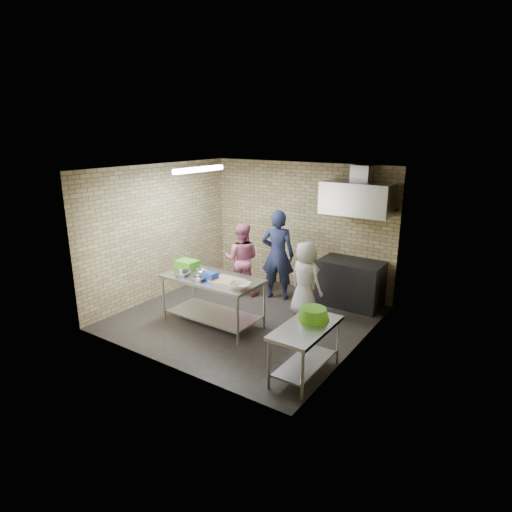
{
  "coord_description": "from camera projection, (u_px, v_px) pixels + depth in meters",
  "views": [
    {
      "loc": [
        4.19,
        -5.86,
        3.3
      ],
      "look_at": [
        0.1,
        0.2,
        1.15
      ],
      "focal_mm": 29.88,
      "sensor_mm": 36.0,
      "label": 1
    }
  ],
  "objects": [
    {
      "name": "green_crate",
      "position": [
        187.0,
        265.0,
        7.8
      ],
      "size": [
        0.39,
        0.29,
        0.16
      ],
      "primitive_type": "cube",
      "color": "green",
      "rests_on": "prep_table"
    },
    {
      "name": "stove",
      "position": [
        351.0,
        283.0,
        8.3
      ],
      "size": [
        1.2,
        0.7,
        0.9
      ],
      "primitive_type": "cube",
      "color": "black",
      "rests_on": "floor"
    },
    {
      "name": "green_basin",
      "position": [
        313.0,
        314.0,
        5.98
      ],
      "size": [
        0.46,
        0.46,
        0.17
      ],
      "primitive_type": null,
      "color": "#59C626",
      "rests_on": "side_counter"
    },
    {
      "name": "floor",
      "position": [
        245.0,
        317.0,
        7.84
      ],
      "size": [
        4.2,
        4.2,
        0.0
      ],
      "primitive_type": "plane",
      "color": "black",
      "rests_on": "ground"
    },
    {
      "name": "wall_shelf",
      "position": [
        376.0,
        208.0,
        7.92
      ],
      "size": [
        0.8,
        0.2,
        0.04
      ],
      "primitive_type": "cube",
      "color": "#3F2B19",
      "rests_on": "back_wall"
    },
    {
      "name": "mixing_bowl_c",
      "position": [
        199.0,
        278.0,
        7.22
      ],
      "size": [
        0.31,
        0.31,
        0.06
      ],
      "primitive_type": "imported",
      "rotation": [
        0.0,
        0.0,
        0.27
      ],
      "color": "silver",
      "rests_on": "prep_table"
    },
    {
      "name": "mixing_bowl_b",
      "position": [
        201.0,
        272.0,
        7.54
      ],
      "size": [
        0.26,
        0.26,
        0.07
      ],
      "primitive_type": "imported",
      "rotation": [
        0.0,
        0.0,
        0.27
      ],
      "color": "silver",
      "rests_on": "prep_table"
    },
    {
      "name": "ceiling",
      "position": [
        244.0,
        169.0,
        7.08
      ],
      "size": [
        4.2,
        4.2,
        0.0
      ],
      "primitive_type": "plane",
      "rotation": [
        3.14,
        0.0,
        0.0
      ],
      "color": "black",
      "rests_on": "ground"
    },
    {
      "name": "bottle_red",
      "position": [
        363.0,
        201.0,
        8.02
      ],
      "size": [
        0.07,
        0.07,
        0.18
      ],
      "primitive_type": "cylinder",
      "color": "#B22619",
      "rests_on": "wall_shelf"
    },
    {
      "name": "left_wall",
      "position": [
        160.0,
        232.0,
        8.59
      ],
      "size": [
        0.06,
        4.0,
        2.7
      ],
      "primitive_type": "cube",
      "color": "tan",
      "rests_on": "ground"
    },
    {
      "name": "back_wall",
      "position": [
        299.0,
        227.0,
        9.05
      ],
      "size": [
        4.2,
        0.06,
        2.7
      ],
      "primitive_type": "cube",
      "color": "tan",
      "rests_on": "ground"
    },
    {
      "name": "hood_duct",
      "position": [
        362.0,
        173.0,
        7.87
      ],
      "size": [
        0.35,
        0.3,
        0.3
      ],
      "primitive_type": "cube",
      "color": "#A5A8AD",
      "rests_on": "back_wall"
    },
    {
      "name": "bottle_green",
      "position": [
        384.0,
        204.0,
        7.81
      ],
      "size": [
        0.06,
        0.06,
        0.15
      ],
      "primitive_type": "cylinder",
      "color": "green",
      "rests_on": "wall_shelf"
    },
    {
      "name": "mixing_bowl_a",
      "position": [
        183.0,
        273.0,
        7.45
      ],
      "size": [
        0.33,
        0.33,
        0.07
      ],
      "primitive_type": "imported",
      "rotation": [
        0.0,
        0.0,
        0.27
      ],
      "color": "#AEAFB5",
      "rests_on": "prep_table"
    },
    {
      "name": "man_navy",
      "position": [
        278.0,
        255.0,
        8.54
      ],
      "size": [
        0.77,
        0.62,
        1.83
      ],
      "primitive_type": "imported",
      "rotation": [
        0.0,
        0.0,
        3.45
      ],
      "color": "#151B36",
      "rests_on": "floor"
    },
    {
      "name": "blue_tub",
      "position": [
        211.0,
        276.0,
        7.22
      ],
      "size": [
        0.19,
        0.19,
        0.13
      ],
      "primitive_type": "cube",
      "color": "blue",
      "rests_on": "prep_table"
    },
    {
      "name": "range_hood",
      "position": [
        357.0,
        199.0,
        7.88
      ],
      "size": [
        1.3,
        0.6,
        0.6
      ],
      "primitive_type": "cube",
      "color": "silver",
      "rests_on": "back_wall"
    },
    {
      "name": "woman_pink",
      "position": [
        242.0,
        259.0,
        8.8
      ],
      "size": [
        0.91,
        0.83,
        1.51
      ],
      "primitive_type": "imported",
      "rotation": [
        0.0,
        0.0,
        3.58
      ],
      "color": "#C26786",
      "rests_on": "floor"
    },
    {
      "name": "cutting_board",
      "position": [
        228.0,
        281.0,
        7.14
      ],
      "size": [
        0.53,
        0.41,
        0.03
      ],
      "primitive_type": "cube",
      "color": "#D9B17D",
      "rests_on": "prep_table"
    },
    {
      "name": "side_counter",
      "position": [
        305.0,
        351.0,
        5.9
      ],
      "size": [
        0.6,
        1.2,
        0.75
      ],
      "primitive_type": "cube",
      "color": "silver",
      "rests_on": "floor"
    },
    {
      "name": "front_wall",
      "position": [
        161.0,
        278.0,
        5.87
      ],
      "size": [
        4.2,
        0.06,
        2.7
      ],
      "primitive_type": "cube",
      "color": "tan",
      "rests_on": "ground"
    },
    {
      "name": "ceramic_bowl",
      "position": [
        240.0,
        286.0,
        6.84
      ],
      "size": [
        0.41,
        0.41,
        0.08
      ],
      "primitive_type": "imported",
      "rotation": [
        0.0,
        0.0,
        0.27
      ],
      "color": "beige",
      "rests_on": "prep_table"
    },
    {
      "name": "woman_white",
      "position": [
        305.0,
        279.0,
        7.76
      ],
      "size": [
        0.79,
        0.62,
        1.41
      ],
      "primitive_type": "imported",
      "rotation": [
        0.0,
        0.0,
        2.86
      ],
      "color": "silver",
      "rests_on": "floor"
    },
    {
      "name": "fluorescent_fixture",
      "position": [
        199.0,
        169.0,
        7.64
      ],
      "size": [
        0.1,
        1.25,
        0.08
      ],
      "primitive_type": "cube",
      "color": "white",
      "rests_on": "ceiling"
    },
    {
      "name": "right_wall",
      "position": [
        360.0,
        267.0,
        6.33
      ],
      "size": [
        0.06,
        4.0,
        2.7
      ],
      "primitive_type": "cube",
      "color": "tan",
      "rests_on": "ground"
    },
    {
      "name": "prep_table",
      "position": [
        213.0,
        301.0,
        7.47
      ],
      "size": [
        1.75,
        0.87,
        0.87
      ],
      "primitive_type": "cube",
      "color": "#A9AAB0",
      "rests_on": "floor"
    }
  ]
}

